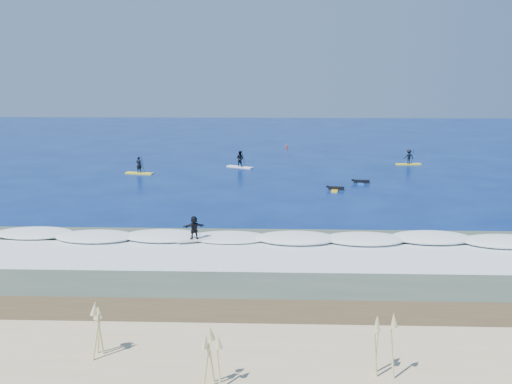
{
  "coord_description": "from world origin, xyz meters",
  "views": [
    {
      "loc": [
        -0.26,
        -42.48,
        9.89
      ],
      "look_at": [
        -1.76,
        0.99,
        0.6
      ],
      "focal_mm": 40.0,
      "sensor_mm": 36.0,
      "label": 1
    }
  ],
  "objects_px": {
    "sup_paddler_left": "(139,168)",
    "sup_paddler_right": "(409,158)",
    "sup_paddler_center": "(240,160)",
    "prone_paddler_near": "(335,189)",
    "prone_paddler_far": "(361,182)",
    "marker_buoy": "(286,147)",
    "wave_surfer": "(194,229)"
  },
  "relations": [
    {
      "from": "sup_paddler_left",
      "to": "wave_surfer",
      "type": "relative_size",
      "value": 1.34
    },
    {
      "from": "sup_paddler_center",
      "to": "sup_paddler_right",
      "type": "height_order",
      "value": "sup_paddler_center"
    },
    {
      "from": "sup_paddler_left",
      "to": "marker_buoy",
      "type": "bearing_deg",
      "value": 64.94
    },
    {
      "from": "prone_paddler_near",
      "to": "wave_surfer",
      "type": "distance_m",
      "value": 18.21
    },
    {
      "from": "sup_paddler_left",
      "to": "marker_buoy",
      "type": "height_order",
      "value": "sup_paddler_left"
    },
    {
      "from": "sup_paddler_right",
      "to": "wave_surfer",
      "type": "height_order",
      "value": "sup_paddler_right"
    },
    {
      "from": "sup_paddler_center",
      "to": "prone_paddler_near",
      "type": "relative_size",
      "value": 1.45
    },
    {
      "from": "sup_paddler_right",
      "to": "prone_paddler_far",
      "type": "bearing_deg",
      "value": -128.73
    },
    {
      "from": "sup_paddler_center",
      "to": "prone_paddler_near",
      "type": "distance_m",
      "value": 14.31
    },
    {
      "from": "sup_paddler_left",
      "to": "sup_paddler_right",
      "type": "relative_size",
      "value": 1.05
    },
    {
      "from": "wave_surfer",
      "to": "prone_paddler_near",
      "type": "bearing_deg",
      "value": 40.04
    },
    {
      "from": "sup_paddler_center",
      "to": "wave_surfer",
      "type": "height_order",
      "value": "sup_paddler_center"
    },
    {
      "from": "sup_paddler_center",
      "to": "wave_surfer",
      "type": "xyz_separation_m",
      "value": [
        -1.01,
        -26.66,
        0.08
      ]
    },
    {
      "from": "sup_paddler_center",
      "to": "sup_paddler_right",
      "type": "xyz_separation_m",
      "value": [
        17.98,
        2.48,
        -0.03
      ]
    },
    {
      "from": "prone_paddler_near",
      "to": "prone_paddler_far",
      "type": "bearing_deg",
      "value": -29.9
    },
    {
      "from": "sup_paddler_left",
      "to": "prone_paddler_near",
      "type": "height_order",
      "value": "sup_paddler_left"
    },
    {
      "from": "wave_surfer",
      "to": "prone_paddler_far",
      "type": "bearing_deg",
      "value": 38.62
    },
    {
      "from": "prone_paddler_near",
      "to": "marker_buoy",
      "type": "bearing_deg",
      "value": 18.49
    },
    {
      "from": "prone_paddler_near",
      "to": "prone_paddler_far",
      "type": "distance_m",
      "value": 3.95
    },
    {
      "from": "prone_paddler_far",
      "to": "marker_buoy",
      "type": "relative_size",
      "value": 3.65
    },
    {
      "from": "sup_paddler_center",
      "to": "sup_paddler_right",
      "type": "distance_m",
      "value": 18.15
    },
    {
      "from": "sup_paddler_left",
      "to": "sup_paddler_center",
      "type": "height_order",
      "value": "sup_paddler_center"
    },
    {
      "from": "sup_paddler_center",
      "to": "marker_buoy",
      "type": "bearing_deg",
      "value": 98.72
    },
    {
      "from": "sup_paddler_left",
      "to": "prone_paddler_far",
      "type": "distance_m",
      "value": 21.39
    },
    {
      "from": "prone_paddler_far",
      "to": "wave_surfer",
      "type": "distance_m",
      "value": 22.13
    },
    {
      "from": "sup_paddler_right",
      "to": "wave_surfer",
      "type": "bearing_deg",
      "value": -130.08
    },
    {
      "from": "prone_paddler_far",
      "to": "marker_buoy",
      "type": "height_order",
      "value": "marker_buoy"
    },
    {
      "from": "sup_paddler_center",
      "to": "prone_paddler_far",
      "type": "relative_size",
      "value": 1.38
    },
    {
      "from": "sup_paddler_right",
      "to": "prone_paddler_near",
      "type": "relative_size",
      "value": 1.37
    },
    {
      "from": "sup_paddler_center",
      "to": "prone_paddler_near",
      "type": "bearing_deg",
      "value": -24.59
    },
    {
      "from": "prone_paddler_far",
      "to": "prone_paddler_near",
      "type": "bearing_deg",
      "value": 146.0
    },
    {
      "from": "sup_paddler_left",
      "to": "marker_buoy",
      "type": "distance_m",
      "value": 23.95
    }
  ]
}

